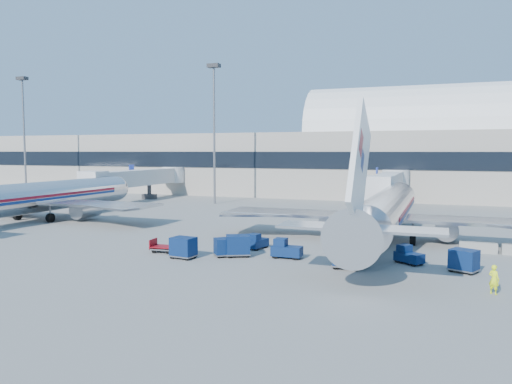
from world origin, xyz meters
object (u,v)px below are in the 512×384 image
at_px(tug_lead, 286,249).
at_px(ramp_worker, 494,279).
at_px(cart_solo_near, 347,256).
at_px(cart_train_b, 225,247).
at_px(cart_train_a, 238,245).
at_px(cart_train_c, 183,247).
at_px(airliner_mid, 39,197).
at_px(jetbridge_near, 389,183).
at_px(tug_right, 408,255).
at_px(jetbridge_mid, 142,178).
at_px(airliner_main, 385,211).
at_px(mast_far_west, 24,118).
at_px(cart_solo_far, 464,260).
at_px(cart_open_red, 164,248).
at_px(tug_left, 257,242).
at_px(barrier_near, 478,248).
at_px(mast_west, 214,113).

distance_m(tug_lead, ramp_worker, 15.70).
bearing_deg(cart_solo_near, cart_train_b, 174.91).
distance_m(cart_train_a, cart_train_c, 4.43).
relative_size(airliner_mid, cart_train_b, 17.25).
bearing_deg(jetbridge_near, airliner_mid, -146.41).
xyz_separation_m(tug_right, cart_train_c, (-17.07, -4.43, 0.27)).
bearing_deg(jetbridge_mid, ramp_worker, -38.58).
xyz_separation_m(airliner_main, mast_far_west, (-70.00, 25.49, 11.87)).
height_order(cart_solo_far, ramp_worker, ramp_worker).
height_order(cart_train_a, cart_open_red, cart_train_a).
bearing_deg(mast_far_west, jetbridge_mid, 1.81).
distance_m(airliner_main, cart_train_a, 15.40).
height_order(jetbridge_near, jetbridge_mid, same).
height_order(airliner_main, cart_solo_near, airliner_main).
xyz_separation_m(jetbridge_near, tug_lead, (-4.28, -36.57, -3.21)).
bearing_deg(jetbridge_mid, jetbridge_near, 0.00).
distance_m(mast_far_west, cart_solo_near, 79.48).
bearing_deg(jetbridge_mid, cart_train_c, -52.79).
distance_m(jetbridge_near, cart_solo_near, 38.56).
bearing_deg(tug_right, tug_left, -150.32).
height_order(airliner_main, jetbridge_mid, airliner_main).
height_order(airliner_main, mast_far_west, mast_far_west).
xyz_separation_m(mast_far_west, tug_lead, (63.32, -35.77, -14.07)).
xyz_separation_m(airliner_mid, jetbridge_mid, (-2.40, 26.30, 1.00)).
distance_m(barrier_near, tug_right, 8.26).
height_order(mast_west, cart_solo_far, mast_west).
bearing_deg(cart_solo_far, cart_train_c, -146.45).
bearing_deg(barrier_near, cart_solo_far, -100.06).
height_order(airliner_mid, barrier_near, airliner_mid).
xyz_separation_m(tug_lead, cart_train_a, (-3.83, -0.81, 0.21)).
bearing_deg(mast_west, tug_lead, -56.89).
bearing_deg(tug_left, tug_lead, -113.18).
relative_size(tug_left, cart_train_c, 1.11).
distance_m(cart_solo_near, cart_solo_far, 8.18).
xyz_separation_m(jetbridge_near, cart_solo_far, (9.01, -36.64, -3.05)).
bearing_deg(airliner_mid, jetbridge_mid, 95.22).
bearing_deg(cart_open_red, airliner_main, 29.97).
height_order(barrier_near, cart_solo_far, cart_solo_far).
bearing_deg(airliner_main, barrier_near, -17.39).
bearing_deg(jetbridge_mid, cart_train_a, -47.81).
distance_m(tug_right, cart_open_red, 19.99).
distance_m(jetbridge_mid, cart_solo_near, 57.77).
bearing_deg(mast_west, jetbridge_mid, 176.79).
bearing_deg(cart_train_a, tug_left, 57.94).
bearing_deg(tug_left, ramp_worker, -99.23).
height_order(cart_train_a, cart_train_c, cart_train_a).
height_order(tug_lead, cart_train_b, tug_lead).
distance_m(tug_lead, cart_solo_near, 5.63).
bearing_deg(tug_left, cart_train_a, -170.70).
bearing_deg(tug_left, jetbridge_mid, 59.74).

